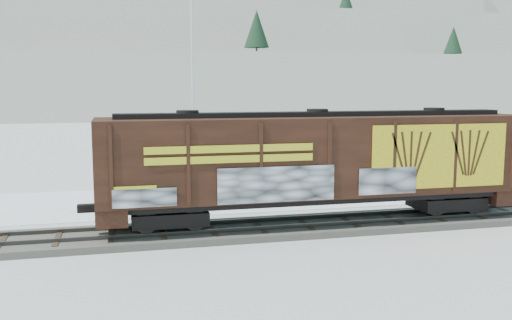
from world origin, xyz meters
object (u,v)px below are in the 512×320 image
object	(u,v)px
hopper_railcar	(317,160)
car_silver	(165,194)
car_dark	(278,179)
car_white	(173,189)
flagpole	(195,105)

from	to	relation	value
hopper_railcar	car_silver	size ratio (longest dim) A/B	4.50
car_silver	car_dark	size ratio (longest dim) A/B	0.77
car_silver	car_dark	bearing A→B (deg)	-44.78
car_silver	car_white	world-z (taller)	car_white
hopper_railcar	car_silver	world-z (taller)	hopper_railcar
car_silver	car_dark	xyz separation A→B (m)	(6.69, 2.68, 0.07)
flagpole	car_dark	world-z (taller)	flagpole
car_silver	car_dark	distance (m)	7.21
flagpole	car_white	bearing A→B (deg)	-109.33
car_silver	flagpole	bearing A→B (deg)	3.29
car_white	flagpole	bearing A→B (deg)	-13.53
hopper_railcar	flagpole	distance (m)	13.02
car_dark	car_white	bearing A→B (deg)	112.38
flagpole	car_white	distance (m)	7.20
hopper_railcar	flagpole	size ratio (longest dim) A/B	1.40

